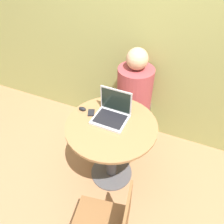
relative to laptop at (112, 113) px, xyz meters
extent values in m
plane|color=#9E704C|center=(0.03, -0.09, -0.80)|extent=(12.00, 12.00, 0.00)
cube|color=#939956|center=(0.03, 0.77, 0.50)|extent=(7.00, 0.05, 2.60)
cylinder|color=#4C4C51|center=(0.03, -0.09, -0.79)|extent=(0.45, 0.45, 0.02)
cylinder|color=#4C4C51|center=(0.03, -0.09, -0.43)|extent=(0.11, 0.11, 0.70)
cylinder|color=olive|center=(0.03, -0.09, -0.07)|extent=(0.83, 0.83, 0.02)
cube|color=#B7B7BC|center=(0.00, -0.04, -0.05)|extent=(0.31, 0.25, 0.02)
cube|color=black|center=(0.00, -0.04, -0.03)|extent=(0.27, 0.20, 0.00)
cube|color=#B7B7BC|center=(0.00, 0.08, 0.09)|extent=(0.30, 0.02, 0.24)
cube|color=black|center=(0.00, 0.08, 0.09)|extent=(0.28, 0.01, 0.21)
cube|color=black|center=(-0.20, -0.02, -0.05)|extent=(0.09, 0.10, 0.02)
ellipsoid|color=black|center=(-0.30, -0.02, -0.04)|extent=(0.07, 0.04, 0.03)
cylinder|color=brown|center=(0.04, -0.66, -0.59)|extent=(0.04, 0.04, 0.42)
cylinder|color=brown|center=(0.39, -0.59, -0.59)|extent=(0.04, 0.04, 0.42)
cube|color=brown|center=(0.43, -0.77, -0.17)|extent=(0.08, 0.37, 0.39)
cube|color=brown|center=(0.02, 0.69, -0.59)|extent=(0.40, 0.56, 0.43)
cylinder|color=#993D42|center=(0.03, 0.56, -0.10)|extent=(0.39, 0.39, 0.54)
sphere|color=tan|center=(0.03, 0.56, 0.28)|extent=(0.22, 0.22, 0.22)
camera|label=1|loc=(0.59, -1.35, 1.30)|focal=35.00mm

